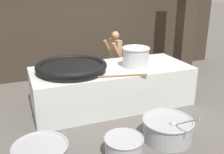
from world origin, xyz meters
TOP-DOWN VIEW (x-y plane):
  - ground_plane at (0.00, 0.00)m, footprint 60.00×60.00m
  - back_wall at (0.00, 2.46)m, footprint 9.27×0.24m
  - support_pillar at (2.69, 1.07)m, footprint 0.41×0.41m
  - hearth_platform at (0.00, 0.00)m, footprint 3.57×1.48m
  - giant_wok_near at (-0.91, 0.06)m, footprint 1.52×1.52m
  - stock_pot at (0.54, -0.09)m, footprint 0.63×0.63m
  - stirring_paddle at (0.02, -0.65)m, footprint 1.05×0.27m
  - cook at (0.55, 1.18)m, footprint 0.40×0.58m
  - prep_bowl_vegetables at (0.39, -1.75)m, footprint 0.92×1.19m
  - prep_bowl_extra at (-0.53, -1.90)m, footprint 0.66×0.66m

SIDE VIEW (x-z plane):
  - ground_plane at x=0.00m, z-range 0.00..0.00m
  - prep_bowl_extra at x=-0.53m, z-range 0.02..0.34m
  - prep_bowl_vegetables at x=0.39m, z-range -0.16..0.60m
  - hearth_platform at x=0.00m, z-range 0.00..0.89m
  - cook at x=0.55m, z-range 0.06..1.55m
  - stirring_paddle at x=0.02m, z-range 0.89..0.93m
  - giant_wok_near at x=-0.91m, z-range 0.89..1.08m
  - stock_pot at x=0.54m, z-range 0.90..1.34m
  - back_wall at x=0.00m, z-range 0.00..3.67m
  - support_pillar at x=2.69m, z-range 0.00..3.67m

